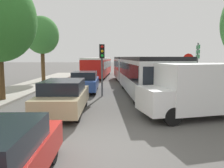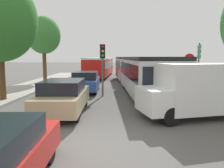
# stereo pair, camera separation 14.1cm
# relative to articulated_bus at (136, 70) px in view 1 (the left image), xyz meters

# --- Properties ---
(ground_plane) EXTENTS (200.00, 200.00, 0.00)m
(ground_plane) POSITION_rel_articulated_bus_xyz_m (-2.12, -12.91, -1.50)
(ground_plane) COLOR #565451
(kerb_strip_left) EXTENTS (3.20, 33.15, 0.14)m
(kerb_strip_left) POSITION_rel_articulated_bus_xyz_m (-9.16, -1.34, -1.43)
(kerb_strip_left) COLOR #9E998E
(kerb_strip_left) RESTS_ON ground
(articulated_bus) EXTENTS (3.92, 17.63, 2.60)m
(articulated_bus) POSITION_rel_articulated_bus_xyz_m (0.00, 0.00, 0.00)
(articulated_bus) COLOR silver
(articulated_bus) RESTS_ON ground
(city_bus_rear) EXTENTS (3.07, 11.57, 2.47)m
(city_bus_rear) POSITION_rel_articulated_bus_xyz_m (-4.07, 10.23, -0.07)
(city_bus_rear) COLOR red
(city_bus_rear) RESTS_ON ground
(queued_car_tan) EXTENTS (2.03, 4.50, 1.54)m
(queued_car_tan) POSITION_rel_articulated_bus_xyz_m (-4.12, -8.74, -0.72)
(queued_car_tan) COLOR tan
(queued_car_tan) RESTS_ON ground
(queued_car_blue) EXTENTS (1.99, 4.42, 1.52)m
(queued_car_blue) POSITION_rel_articulated_bus_xyz_m (-4.02, -2.49, -0.73)
(queued_car_blue) COLOR #284799
(queued_car_blue) RESTS_ON ground
(white_van) EXTENTS (5.34, 3.18, 2.31)m
(white_van) POSITION_rel_articulated_bus_xyz_m (2.00, -9.22, -0.26)
(white_van) COLOR white
(white_van) RESTS_ON ground
(traffic_light) EXTENTS (0.36, 0.39, 3.40)m
(traffic_light) POSITION_rel_articulated_bus_xyz_m (-2.63, -4.31, 1.00)
(traffic_light) COLOR #56595E
(traffic_light) RESTS_ON ground
(no_entry_sign) EXTENTS (0.70, 0.08, 2.82)m
(no_entry_sign) POSITION_rel_articulated_bus_xyz_m (3.20, -3.59, 0.38)
(no_entry_sign) COLOR #56595E
(no_entry_sign) RESTS_ON ground
(direction_sign_post) EXTENTS (0.34, 1.38, 3.60)m
(direction_sign_post) POSITION_rel_articulated_bus_xyz_m (4.25, -2.40, 1.07)
(direction_sign_post) COLOR #56595E
(direction_sign_post) RESTS_ON ground
(tree_left_far) EXTENTS (3.32, 3.32, 6.56)m
(tree_left_far) POSITION_rel_articulated_bus_xyz_m (-9.02, 3.16, 3.19)
(tree_left_far) COLOR #51381E
(tree_left_far) RESTS_ON ground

